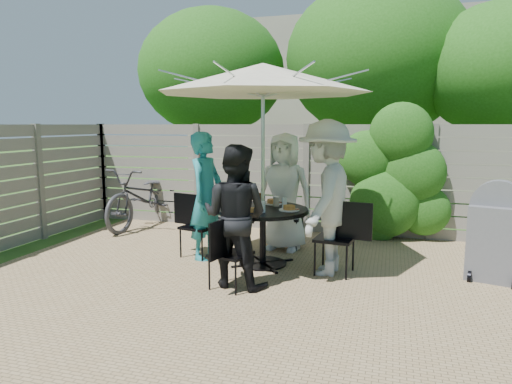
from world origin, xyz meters
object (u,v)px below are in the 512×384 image
(plate_back, at_px, (273,202))
(glass_front, at_px, (263,207))
(glass_right, at_px, (284,203))
(plate_right, at_px, (289,208))
(plate_front, at_px, (252,211))
(patio_table, at_px, (263,226))
(glass_left, at_px, (241,203))
(syrup_jug, at_px, (260,201))
(chair_back, at_px, (287,229))
(bicycle, at_px, (144,197))
(coffee_cup, at_px, (276,202))
(person_back, at_px, (284,192))
(person_left, at_px, (206,196))
(chair_left, at_px, (198,239))
(glass_back, at_px, (263,199))
(umbrella, at_px, (263,79))
(bbq_grill, at_px, (496,236))
(chair_front, at_px, (230,268))
(person_front, at_px, (235,217))
(plate_left, at_px, (238,205))
(person_right, at_px, (326,198))
(chair_right, at_px, (336,253))

(plate_back, relative_size, glass_front, 1.86)
(glass_right, bearing_deg, plate_right, -52.46)
(plate_front, bearing_deg, patio_table, 83.80)
(glass_left, bearing_deg, syrup_jug, 31.61)
(chair_back, relative_size, plate_back, 3.66)
(plate_back, bearing_deg, bicycle, 155.10)
(glass_front, height_order, coffee_cup, glass_front)
(person_back, relative_size, person_left, 0.99)
(person_back, relative_size, bicycle, 0.83)
(plate_front, relative_size, syrup_jug, 1.62)
(chair_left, bearing_deg, person_left, 6.42)
(plate_right, height_order, coffee_cup, coffee_cup)
(chair_back, xyz_separation_m, glass_back, (-0.18, -0.69, 0.55))
(glass_right, distance_m, bicycle, 3.34)
(patio_table, distance_m, plate_right, 0.44)
(chair_left, bearing_deg, glass_left, -1.39)
(plate_back, relative_size, bicycle, 0.13)
(syrup_jug, bearing_deg, glass_front, -68.16)
(bicycle, bearing_deg, umbrella, -25.83)
(person_back, distance_m, chair_left, 1.40)
(glass_left, relative_size, glass_front, 1.00)
(person_left, relative_size, syrup_jug, 10.90)
(glass_front, height_order, glass_right, same)
(umbrella, xyz_separation_m, plate_front, (-0.04, -0.36, -1.61))
(plate_right, distance_m, bicycle, 3.47)
(umbrella, distance_m, glass_right, 1.59)
(glass_right, bearing_deg, glass_back, 150.80)
(plate_front, relative_size, bbq_grill, 0.22)
(glass_left, bearing_deg, chair_front, -79.49)
(chair_front, bearing_deg, bbq_grill, -54.75)
(chair_back, xyz_separation_m, glass_front, (-0.03, -1.23, 0.55))
(chair_left, height_order, person_front, person_front)
(chair_front, distance_m, coffee_cup, 1.32)
(person_left, bearing_deg, umbrella, -90.00)
(person_front, distance_m, coffee_cup, 1.05)
(person_front, bearing_deg, bicycle, -37.15)
(plate_left, bearing_deg, plate_back, 38.80)
(glass_left, height_order, syrup_jug, syrup_jug)
(person_left, relative_size, person_right, 0.92)
(chair_back, relative_size, syrup_jug, 5.95)
(coffee_cup, bearing_deg, chair_front, -101.11)
(chair_left, height_order, coffee_cup, same)
(chair_left, distance_m, syrup_jug, 1.07)
(chair_left, bearing_deg, glass_back, 23.90)
(person_back, xyz_separation_m, plate_left, (-0.45, -0.79, -0.07))
(umbrella, bearing_deg, chair_back, 83.85)
(plate_right, bearing_deg, coffee_cup, 133.56)
(person_front, bearing_deg, plate_right, -113.45)
(chair_right, distance_m, glass_left, 1.35)
(glass_right, distance_m, syrup_jug, 0.32)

